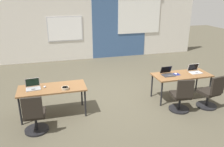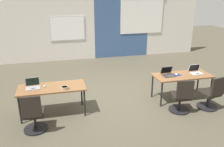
# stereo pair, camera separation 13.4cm
# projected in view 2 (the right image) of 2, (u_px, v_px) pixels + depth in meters

# --- Properties ---
(ground_plane) EXTENTS (24.00, 24.00, 0.00)m
(ground_plane) POSITION_uv_depth(u_px,v_px,m) (115.00, 96.00, 6.74)
(ground_plane) COLOR #4C4738
(back_wall_assembly) EXTENTS (10.00, 0.27, 2.80)m
(back_wall_assembly) POSITION_uv_depth(u_px,v_px,m) (92.00, 27.00, 10.10)
(back_wall_assembly) COLOR silver
(back_wall_assembly) RESTS_ON ground
(desk_near_left) EXTENTS (1.60, 0.70, 0.72)m
(desk_near_left) POSITION_uv_depth(u_px,v_px,m) (52.00, 89.00, 5.57)
(desk_near_left) COLOR brown
(desk_near_left) RESTS_ON ground
(desk_near_right) EXTENTS (1.60, 0.70, 0.72)m
(desk_near_right) POSITION_uv_depth(u_px,v_px,m) (182.00, 77.00, 6.36)
(desk_near_right) COLOR brown
(desk_near_right) RESTS_ON ground
(laptop_near_right_end) EXTENTS (0.33, 0.30, 0.23)m
(laptop_near_right_end) POSITION_uv_depth(u_px,v_px,m) (196.00, 71.00, 6.47)
(laptop_near_right_end) COLOR silver
(laptop_near_right_end) RESTS_ON desk_near_right
(chair_near_right_end) EXTENTS (0.52, 0.57, 0.92)m
(chair_near_right_end) POSITION_uv_depth(u_px,v_px,m) (211.00, 96.00, 5.89)
(chair_near_right_end) COLOR black
(chair_near_right_end) RESTS_ON ground
(laptop_near_left_end) EXTENTS (0.36, 0.30, 0.24)m
(laptop_near_left_end) POSITION_uv_depth(u_px,v_px,m) (33.00, 86.00, 5.49)
(laptop_near_left_end) COLOR #9E9EA3
(laptop_near_left_end) RESTS_ON desk_near_left
(mouse_near_left_end) EXTENTS (0.07, 0.10, 0.03)m
(mouse_near_left_end) POSITION_uv_depth(u_px,v_px,m) (44.00, 86.00, 5.56)
(mouse_near_left_end) COLOR #B2B2B7
(mouse_near_left_end) RESTS_ON desk_near_left
(chair_near_left_end) EXTENTS (0.52, 0.55, 0.92)m
(chair_near_left_end) POSITION_uv_depth(u_px,v_px,m) (34.00, 116.00, 4.92)
(chair_near_left_end) COLOR black
(chair_near_left_end) RESTS_ON ground
(laptop_near_right_inner) EXTENTS (0.34, 0.32, 0.23)m
(laptop_near_right_inner) POSITION_uv_depth(u_px,v_px,m) (168.00, 74.00, 6.29)
(laptop_near_right_inner) COLOR #333338
(laptop_near_right_inner) RESTS_ON desk_near_right
(mousepad_near_right_inner) EXTENTS (0.22, 0.19, 0.00)m
(mousepad_near_right_inner) POSITION_uv_depth(u_px,v_px,m) (176.00, 75.00, 6.33)
(mousepad_near_right_inner) COLOR navy
(mousepad_near_right_inner) RESTS_ON desk_near_right
(mouse_near_right_inner) EXTENTS (0.06, 0.10, 0.03)m
(mouse_near_right_inner) POSITION_uv_depth(u_px,v_px,m) (176.00, 74.00, 6.33)
(mouse_near_right_inner) COLOR silver
(mouse_near_right_inner) RESTS_ON mousepad_near_right_inner
(chair_near_right_inner) EXTENTS (0.52, 0.57, 0.92)m
(chair_near_right_inner) POSITION_uv_depth(u_px,v_px,m) (181.00, 98.00, 5.74)
(chair_near_right_inner) COLOR black
(chair_near_right_inner) RESTS_ON ground
(snack_bowl) EXTENTS (0.18, 0.18, 0.06)m
(snack_bowl) POSITION_uv_depth(u_px,v_px,m) (65.00, 88.00, 5.42)
(snack_bowl) COLOR tan
(snack_bowl) RESTS_ON desk_near_left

